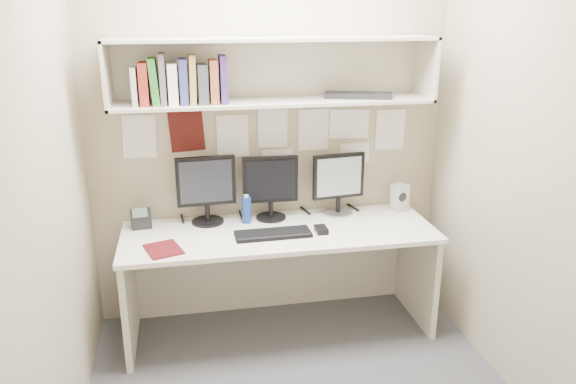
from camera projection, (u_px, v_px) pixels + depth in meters
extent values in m
cube|color=tan|center=(270.00, 131.00, 3.76)|extent=(2.40, 0.02, 2.60)
cube|color=tan|center=(363.00, 253.00, 1.90)|extent=(2.40, 0.02, 2.60)
cube|color=tan|center=(50.00, 186.00, 2.61)|extent=(0.02, 2.00, 2.60)
cube|color=tan|center=(517.00, 161.00, 3.04)|extent=(0.02, 2.00, 2.60)
cube|color=white|center=(280.00, 232.00, 3.61)|extent=(2.00, 0.70, 0.03)
cube|color=beige|center=(272.00, 262.00, 4.03)|extent=(1.96, 0.02, 0.70)
cube|color=beige|center=(274.00, 102.00, 3.51)|extent=(2.00, 0.38, 0.02)
cube|color=beige|center=(274.00, 39.00, 3.39)|extent=(2.00, 0.38, 0.02)
cube|color=beige|center=(270.00, 68.00, 3.62)|extent=(2.00, 0.02, 0.40)
cube|color=beige|center=(107.00, 74.00, 3.27)|extent=(0.02, 0.38, 0.40)
cube|color=beige|center=(425.00, 68.00, 3.62)|extent=(0.02, 0.38, 0.40)
cylinder|color=black|center=(208.00, 221.00, 3.73)|extent=(0.21, 0.21, 0.02)
cylinder|color=black|center=(207.00, 213.00, 3.71)|extent=(0.03, 0.03, 0.11)
cube|color=black|center=(206.00, 181.00, 3.65)|extent=(0.39, 0.06, 0.33)
cube|color=black|center=(206.00, 182.00, 3.63)|extent=(0.34, 0.02, 0.28)
cylinder|color=black|center=(271.00, 217.00, 3.80)|extent=(0.20, 0.20, 0.01)
cylinder|color=black|center=(271.00, 209.00, 3.78)|extent=(0.03, 0.03, 0.10)
cube|color=black|center=(270.00, 179.00, 3.73)|extent=(0.37, 0.05, 0.31)
cube|color=black|center=(271.00, 180.00, 3.71)|extent=(0.32, 0.01, 0.27)
cylinder|color=#A5A5AA|center=(338.00, 213.00, 3.89)|extent=(0.20, 0.20, 0.01)
cylinder|color=black|center=(338.00, 205.00, 3.87)|extent=(0.03, 0.03, 0.10)
cube|color=black|center=(339.00, 176.00, 3.82)|extent=(0.37, 0.08, 0.31)
cube|color=silver|center=(339.00, 177.00, 3.80)|extent=(0.32, 0.04, 0.26)
cube|color=black|center=(273.00, 234.00, 3.51)|extent=(0.48, 0.18, 0.02)
cube|color=black|center=(321.00, 230.00, 3.56)|extent=(0.07, 0.11, 0.03)
cube|color=#B3B3AE|center=(400.00, 197.00, 3.93)|extent=(0.12, 0.12, 0.19)
cylinder|color=black|center=(403.00, 197.00, 3.87)|extent=(0.06, 0.03, 0.07)
cylinder|color=navy|center=(247.00, 210.00, 3.70)|extent=(0.06, 0.06, 0.18)
cylinder|color=white|center=(246.00, 196.00, 3.67)|extent=(0.03, 0.03, 0.02)
cube|color=#500D11|center=(163.00, 249.00, 3.30)|extent=(0.25, 0.28, 0.01)
cube|color=black|center=(141.00, 219.00, 3.64)|extent=(0.14, 0.12, 0.12)
cube|color=#4C6659|center=(140.00, 213.00, 3.56)|extent=(0.09, 0.02, 0.06)
cube|color=#BABAB4|center=(135.00, 86.00, 3.28)|extent=(0.03, 0.18, 0.22)
cube|color=maroon|center=(144.00, 84.00, 3.29)|extent=(0.05, 0.18, 0.25)
cube|color=#276E24|center=(154.00, 81.00, 3.30)|extent=(0.04, 0.18, 0.27)
cube|color=#535157|center=(163.00, 79.00, 3.30)|extent=(0.03, 0.18, 0.30)
cube|color=white|center=(173.00, 84.00, 3.32)|extent=(0.05, 0.18, 0.24)
cube|color=navy|center=(183.00, 81.00, 3.33)|extent=(0.05, 0.18, 0.26)
cube|color=#A97F38|center=(192.00, 79.00, 3.33)|extent=(0.04, 0.18, 0.29)
cube|color=#363638|center=(203.00, 84.00, 3.35)|extent=(0.06, 0.18, 0.23)
cube|color=brown|center=(214.00, 81.00, 3.36)|extent=(0.05, 0.18, 0.26)
cube|color=#35225C|center=(223.00, 79.00, 3.37)|extent=(0.04, 0.18, 0.28)
cube|color=black|center=(358.00, 95.00, 3.59)|extent=(0.46, 0.28, 0.03)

